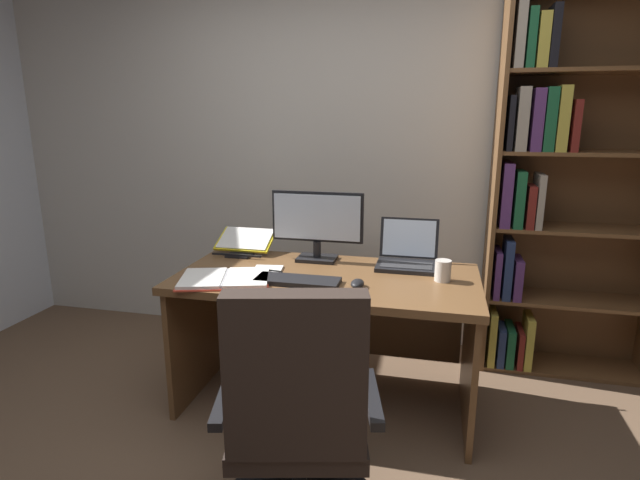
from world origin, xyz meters
The scene contains 13 objects.
wall_back centered at (0.00, 1.90, 1.32)m, with size 5.70×0.12×2.64m, color beige.
desk centered at (-0.01, 1.01, 0.54)m, with size 1.56×0.77×0.74m.
bookshelf centered at (1.21, 1.66, 1.14)m, with size 0.98×0.33×2.24m.
office_chair centered at (0.08, 0.05, 0.42)m, with size 0.68×0.60×1.00m.
monitor centered at (-0.12, 1.19, 0.94)m, with size 0.53×0.16×0.40m.
laptop centered at (0.39, 1.20, 0.79)m, with size 0.32×0.29×0.25m.
keyboard centered at (-0.12, 0.77, 0.75)m, with size 0.42×0.15×0.02m, color black.
computer_mouse centered at (0.18, 0.77, 0.76)m, with size 0.06×0.10×0.04m, color black.
reading_stand_with_book centered at (-0.59, 1.26, 0.81)m, with size 0.34×0.27×0.13m.
open_binder centered at (-0.49, 0.72, 0.75)m, with size 0.52×0.43×0.02m.
notepad centered at (-0.33, 0.90, 0.74)m, with size 0.15×0.21×0.01m, color white.
pen centered at (-0.31, 0.90, 0.75)m, with size 0.01×0.01×0.14m, color black.
coffee_mug centered at (0.58, 0.97, 0.79)m, with size 0.08×0.08×0.11m, color silver.
Camera 1 is at (0.53, -1.50, 1.55)m, focal length 28.19 mm.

